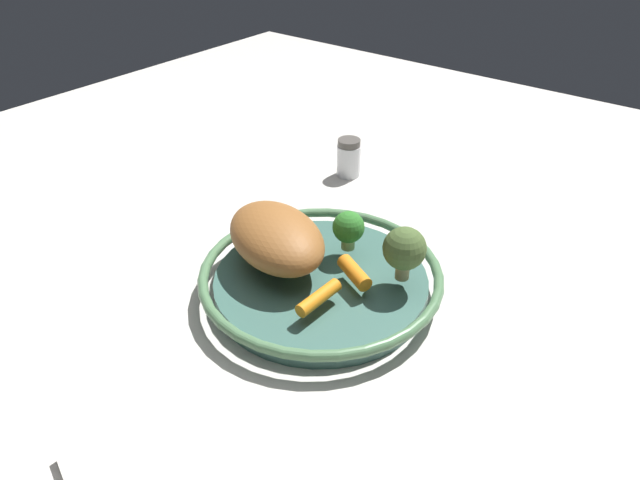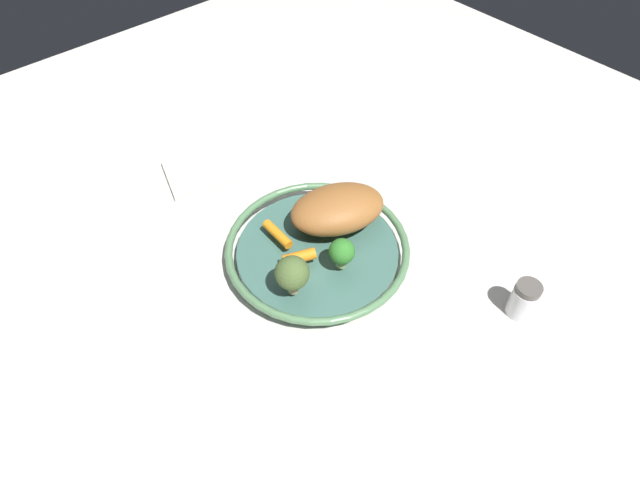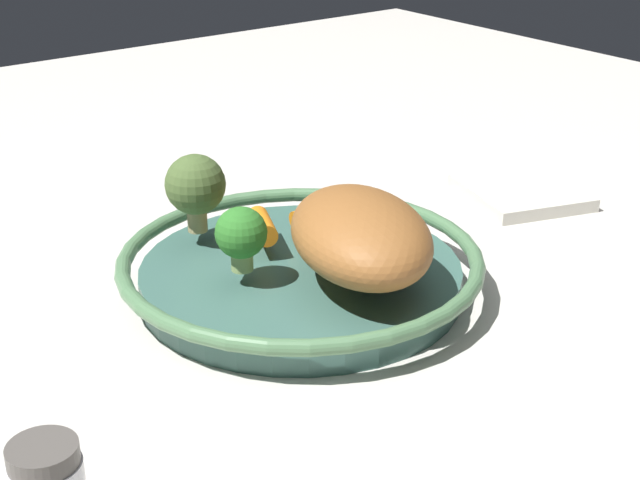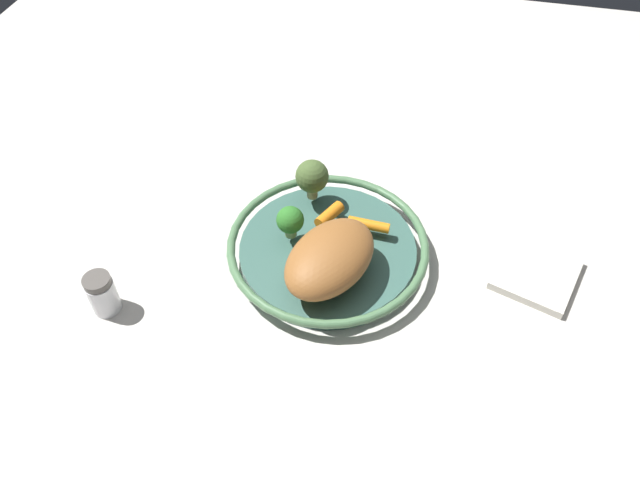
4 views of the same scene
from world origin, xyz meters
TOP-DOWN VIEW (x-y plane):
  - ground_plane at (0.00, 0.00)m, footprint 1.94×1.94m
  - serving_bowl at (0.00, 0.00)m, footprint 0.32×0.32m
  - roast_chicken_piece at (-0.06, -0.02)m, footprint 0.20×0.16m
  - baby_carrot_near_rim at (0.05, 0.01)m, footprint 0.06×0.04m
  - baby_carrot_center at (0.04, -0.06)m, footprint 0.02×0.07m
  - broccoli_floret_mid at (0.00, 0.06)m, footprint 0.04×0.04m
  - broccoli_floret_edge at (0.09, 0.05)m, footprint 0.05×0.05m
  - dish_towel at (0.04, -0.32)m, footprint 0.15×0.15m

SIDE VIEW (x-z plane):
  - ground_plane at x=0.00m, z-range 0.00..0.00m
  - dish_towel at x=0.04m, z-range 0.00..0.01m
  - serving_bowl at x=0.00m, z-range 0.00..0.04m
  - baby_carrot_center at x=0.04m, z-range 0.04..0.06m
  - baby_carrot_near_rim at x=0.05m, z-range 0.04..0.06m
  - broccoli_floret_mid at x=0.00m, z-range 0.04..0.10m
  - roast_chicken_piece at x=-0.06m, z-range 0.04..0.10m
  - broccoli_floret_edge at x=0.09m, z-range 0.05..0.12m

